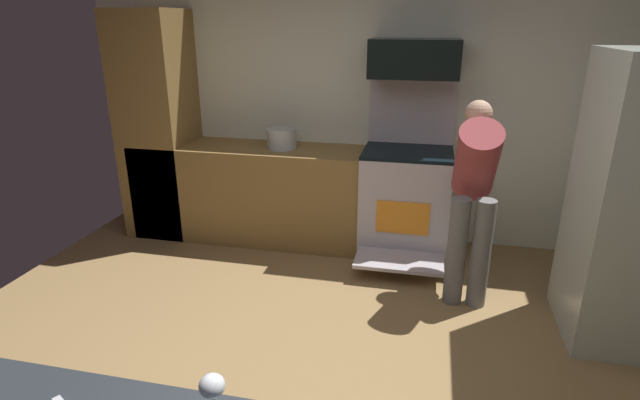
{
  "coord_description": "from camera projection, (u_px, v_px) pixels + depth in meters",
  "views": [
    {
      "loc": [
        0.62,
        -2.25,
        2.0
      ],
      "look_at": [
        0.05,
        0.3,
        1.05
      ],
      "focal_mm": 27.82,
      "sensor_mm": 36.0,
      "label": 1
    }
  ],
  "objects": [
    {
      "name": "ground_plane",
      "position": [
        300.0,
        388.0,
        2.88
      ],
      "size": [
        5.2,
        4.8,
        0.02
      ],
      "primitive_type": "cube",
      "color": "olive"
    },
    {
      "name": "wall_back",
      "position": [
        362.0,
        101.0,
        4.58
      ],
      "size": [
        5.2,
        0.12,
        2.6
      ],
      "primitive_type": "cube",
      "color": "silver",
      "rests_on": "ground"
    },
    {
      "name": "lower_cabinet_run",
      "position": [
        261.0,
        193.0,
        4.72
      ],
      "size": [
        2.4,
        0.6,
        0.9
      ],
      "primitive_type": "cube",
      "color": "olive",
      "rests_on": "ground"
    },
    {
      "name": "cabinet_column",
      "position": [
        159.0,
        126.0,
        4.72
      ],
      "size": [
        0.6,
        0.6,
        2.1
      ],
      "primitive_type": "cube",
      "color": "olive",
      "rests_on": "ground"
    },
    {
      "name": "oven_range",
      "position": [
        405.0,
        198.0,
        4.41
      ],
      "size": [
        0.76,
        1.01,
        1.55
      ],
      "color": "#BAB4BC",
      "rests_on": "ground"
    },
    {
      "name": "microwave",
      "position": [
        414.0,
        59.0,
        4.09
      ],
      "size": [
        0.74,
        0.38,
        0.31
      ],
      "primitive_type": "cube",
      "color": "black",
      "rests_on": "oven_range"
    },
    {
      "name": "person_cook",
      "position": [
        474.0,
        189.0,
        3.56
      ],
      "size": [
        0.31,
        0.61,
        1.46
      ],
      "color": "slate",
      "rests_on": "ground"
    },
    {
      "name": "wine_glass_near",
      "position": [
        212.0,
        388.0,
        1.41
      ],
      "size": [
        0.08,
        0.08,
        0.16
      ],
      "color": "silver",
      "rests_on": "counter_island"
    },
    {
      "name": "stock_pot",
      "position": [
        282.0,
        138.0,
        4.49
      ],
      "size": [
        0.27,
        0.27,
        0.18
      ],
      "primitive_type": "cylinder",
      "color": "#B5BEBD",
      "rests_on": "lower_cabinet_run"
    }
  ]
}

